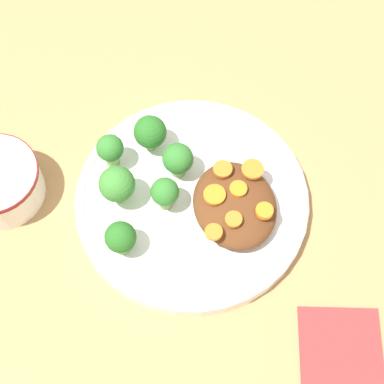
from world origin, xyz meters
The scene contains 17 objects.
ground_plane centered at (0.00, 0.00, 0.00)m, with size 4.00×4.00×0.00m, color tan.
plate centered at (0.00, 0.00, 0.01)m, with size 0.28×0.28×0.02m.
stew_mound centered at (-0.03, -0.04, 0.04)m, with size 0.11×0.09×0.03m, color #5B3319.
broccoli_floret_0 centered at (0.00, 0.03, 0.05)m, with size 0.03×0.03×0.05m.
broccoli_floret_1 centered at (0.02, 0.08, 0.06)m, with size 0.04×0.04×0.06m.
broccoli_floret_2 centered at (0.08, 0.03, 0.05)m, with size 0.04×0.04×0.05m.
broccoli_floret_3 centered at (-0.04, 0.09, 0.05)m, with size 0.04×0.04×0.05m.
broccoli_floret_4 centered at (0.04, 0.01, 0.05)m, with size 0.04×0.04×0.05m.
broccoli_floret_5 centered at (0.07, 0.08, 0.05)m, with size 0.03×0.03×0.05m.
carrot_slice_0 centered at (-0.02, -0.05, 0.05)m, with size 0.02×0.02×0.00m, color orange.
carrot_slice_1 centered at (-0.05, -0.07, 0.06)m, with size 0.02×0.02×0.01m, color orange.
carrot_slice_2 centered at (-0.02, -0.02, 0.05)m, with size 0.03×0.03×0.00m, color orange.
carrot_slice_3 centered at (0.00, -0.07, 0.05)m, with size 0.03×0.03×0.00m, color orange.
carrot_slice_4 centered at (-0.06, -0.01, 0.05)m, with size 0.02×0.02×0.00m, color orange.
carrot_slice_5 centered at (-0.05, -0.03, 0.05)m, with size 0.02×0.02×0.00m, color orange.
carrot_slice_6 centered at (0.01, -0.04, 0.05)m, with size 0.02×0.02×0.01m, color orange.
napkin centered at (-0.23, -0.10, 0.00)m, with size 0.16×0.13×0.01m.
Camera 1 is at (-0.32, 0.09, 0.70)m, focal length 60.00 mm.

